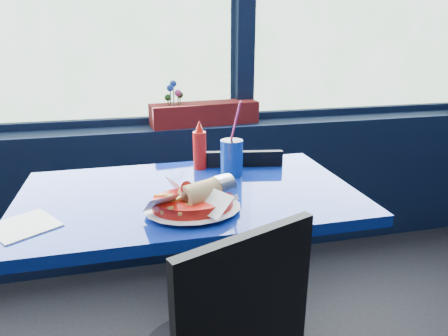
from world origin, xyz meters
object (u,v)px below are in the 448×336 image
(near_table, at_px, (190,236))
(planter_box, at_px, (205,113))
(soda_cup, at_px, (232,157))
(food_basket, at_px, (195,201))
(ketchup_bottle, at_px, (200,147))
(flower_vase, at_px, (175,113))
(chair_near_back, at_px, (231,216))

(near_table, distance_m, planter_box, 0.93)
(soda_cup, bearing_deg, food_basket, -123.03)
(near_table, distance_m, ketchup_bottle, 0.38)
(near_table, xyz_separation_m, flower_vase, (0.05, 0.84, 0.31))
(near_table, distance_m, food_basket, 0.28)
(soda_cup, bearing_deg, flower_vase, 101.43)
(near_table, relative_size, chair_near_back, 1.47)
(flower_vase, height_order, food_basket, flower_vase)
(food_basket, xyz_separation_m, soda_cup, (0.20, 0.31, 0.04))
(chair_near_back, distance_m, ketchup_bottle, 0.41)
(flower_vase, xyz_separation_m, ketchup_bottle, (0.03, -0.59, -0.03))
(planter_box, bearing_deg, flower_vase, 179.78)
(food_basket, bearing_deg, chair_near_back, 62.84)
(near_table, height_order, soda_cup, soda_cup)
(food_basket, xyz_separation_m, ketchup_bottle, (0.09, 0.42, 0.06))
(near_table, bearing_deg, flower_vase, 86.35)
(planter_box, height_order, food_basket, planter_box)
(soda_cup, bearing_deg, chair_near_back, 75.53)
(chair_near_back, distance_m, food_basket, 0.65)
(near_table, height_order, flower_vase, flower_vase)
(soda_cup, bearing_deg, near_table, -144.86)
(chair_near_back, distance_m, soda_cup, 0.41)
(near_table, relative_size, flower_vase, 4.81)
(near_table, height_order, ketchup_bottle, ketchup_bottle)
(flower_vase, relative_size, soda_cup, 0.82)
(chair_near_back, distance_m, planter_box, 0.66)
(flower_vase, xyz_separation_m, food_basket, (-0.06, -1.01, -0.09))
(chair_near_back, height_order, flower_vase, flower_vase)
(planter_box, xyz_separation_m, ketchup_bottle, (-0.14, -0.61, -0.02))
(near_table, xyz_separation_m, food_basket, (-0.01, -0.17, 0.22))
(ketchup_bottle, bearing_deg, planter_box, 77.22)
(near_table, bearing_deg, food_basket, -92.36)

